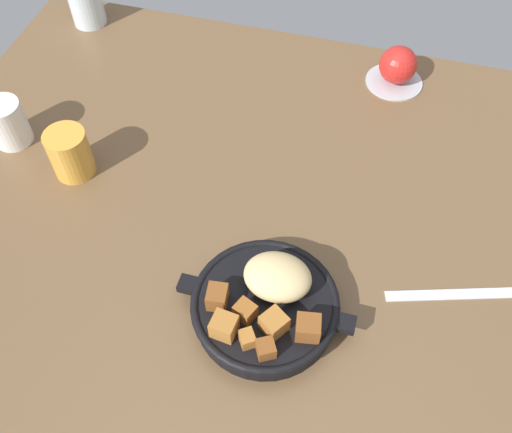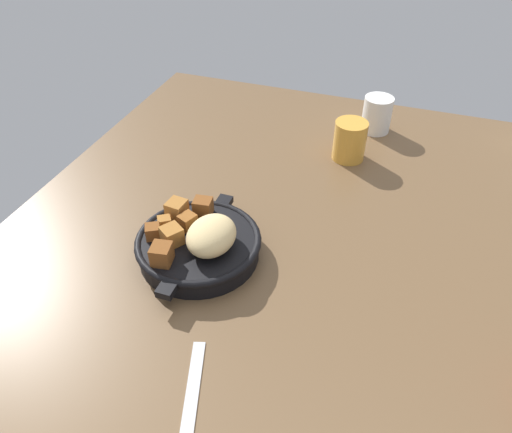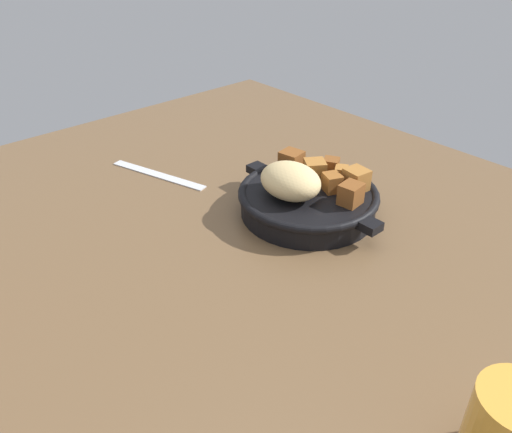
% 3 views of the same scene
% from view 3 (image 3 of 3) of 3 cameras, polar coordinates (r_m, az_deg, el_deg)
% --- Properties ---
extents(ground_plane, '(1.17, 0.97, 0.02)m').
position_cam_3_polar(ground_plane, '(0.63, 0.99, -6.43)').
color(ground_plane, brown).
extents(cast_iron_skillet, '(0.24, 0.20, 0.08)m').
position_cam_3_polar(cast_iron_skillet, '(0.72, 5.74, 2.36)').
color(cast_iron_skillet, black).
rests_on(cast_iron_skillet, ground_plane).
extents(butter_knife, '(0.18, 0.07, 0.00)m').
position_cam_3_polar(butter_knife, '(0.84, -10.96, 4.67)').
color(butter_knife, silver).
rests_on(butter_knife, ground_plane).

